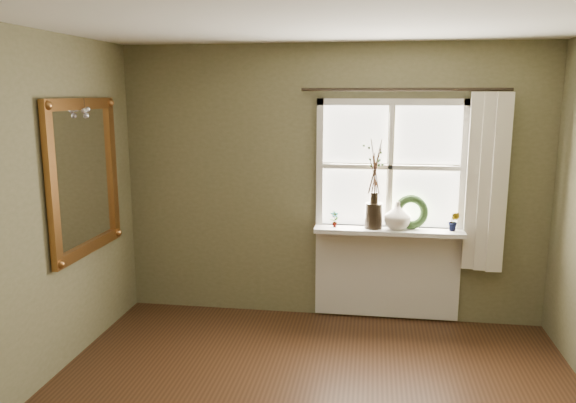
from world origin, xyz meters
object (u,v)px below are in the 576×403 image
(cream_vase, at_px, (397,216))
(wreath, at_px, (411,216))
(dark_jug, at_px, (374,216))
(gilt_mirror, at_px, (84,177))

(cream_vase, height_order, wreath, wreath)
(wreath, bearing_deg, cream_vase, -170.34)
(dark_jug, bearing_deg, cream_vase, 0.00)
(dark_jug, xyz_separation_m, wreath, (0.34, 0.04, 0.00))
(wreath, bearing_deg, gilt_mirror, -170.51)
(cream_vase, relative_size, wreath, 0.79)
(cream_vase, bearing_deg, gilt_mirror, -162.23)
(dark_jug, bearing_deg, gilt_mirror, -160.73)
(dark_jug, height_order, cream_vase, cream_vase)
(dark_jug, relative_size, wreath, 0.74)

